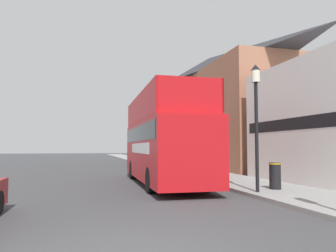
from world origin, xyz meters
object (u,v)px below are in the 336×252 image
Objects in this scene: parked_car_ahead_of_bus at (150,163)px; lamp_post_second at (188,116)px; lamp_post_nearest at (256,103)px; litter_bin at (275,175)px; tour_bus at (163,145)px.

lamp_post_second reaches higher than parked_car_ahead_of_bus.
parked_car_ahead_of_bus is at bearing 114.41° from lamp_post_second.
lamp_post_second is at bearing 89.81° from lamp_post_nearest.
lamp_post_second is 5.02× the size of litter_bin.
lamp_post_nearest is at bearing -60.13° from tour_bus.
lamp_post_nearest is at bearing -90.19° from lamp_post_second.
lamp_post_nearest reaches higher than parked_car_ahead_of_bus.
lamp_post_nearest is at bearing -81.20° from parked_car_ahead_of_bus.
litter_bin is at bearing -81.85° from lamp_post_second.
lamp_post_nearest is 4.59× the size of litter_bin.
lamp_post_second is (2.42, 3.52, 1.76)m from tour_bus.
parked_car_ahead_of_bus is 0.78× the size of lamp_post_second.
parked_car_ahead_of_bus is at bearing 103.66° from litter_bin.
lamp_post_nearest is 2.96m from litter_bin.
lamp_post_second is at bearing 98.15° from litter_bin.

